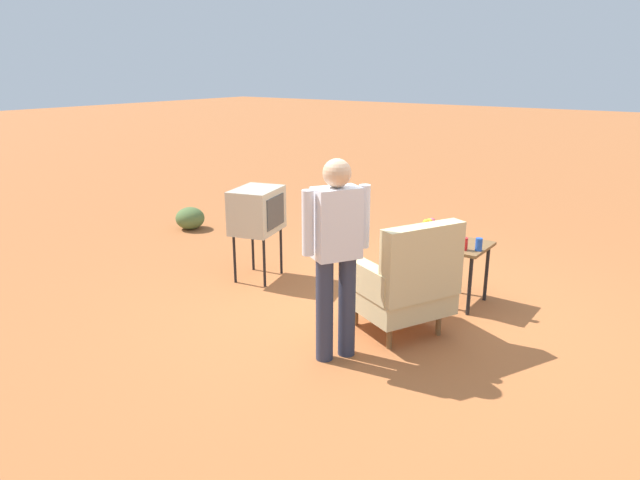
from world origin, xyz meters
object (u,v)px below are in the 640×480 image
object	(u,v)px
soda_can_red	(464,244)
soda_can_blue	(479,244)
flower_vase	(429,230)
armchair	(405,282)
person_standing	(336,248)
tv_on_stand	(257,211)
side_table	(458,253)

from	to	relation	value
soda_can_red	soda_can_blue	size ratio (longest dim) A/B	1.00
flower_vase	armchair	bearing A→B (deg)	11.18
person_standing	soda_can_blue	size ratio (longest dim) A/B	13.44
tv_on_stand	person_standing	xyz separation A→B (m)	(1.01, 1.73, 0.16)
armchair	soda_can_blue	xyz separation A→B (m)	(-0.86, 0.32, 0.18)
soda_can_blue	armchair	bearing A→B (deg)	-20.50
armchair	soda_can_blue	bearing A→B (deg)	159.50
flower_vase	soda_can_red	bearing A→B (deg)	97.59
armchair	flower_vase	world-z (taller)	armchair
tv_on_stand	soda_can_blue	xyz separation A→B (m)	(-0.54, 2.31, -0.10)
tv_on_stand	soda_can_red	size ratio (longest dim) A/B	8.44
soda_can_blue	flower_vase	xyz separation A→B (m)	(0.11, -0.47, 0.09)
flower_vase	person_standing	bearing A→B (deg)	-4.33
person_standing	flower_vase	world-z (taller)	person_standing
person_standing	soda_can_blue	xyz separation A→B (m)	(-1.55, 0.58, -0.26)
tv_on_stand	person_standing	bearing A→B (deg)	59.77
tv_on_stand	person_standing	distance (m)	2.01
side_table	flower_vase	world-z (taller)	flower_vase
side_table	person_standing	bearing A→B (deg)	-11.84
armchair	tv_on_stand	size ratio (longest dim) A/B	1.03
tv_on_stand	side_table	bearing A→B (deg)	107.17
armchair	flower_vase	distance (m)	0.81
armchair	tv_on_stand	distance (m)	2.04
soda_can_blue	soda_can_red	bearing A→B (deg)	-62.24
side_table	tv_on_stand	world-z (taller)	tv_on_stand
side_table	soda_can_red	xyz separation A→B (m)	(0.16, 0.11, 0.15)
side_table	soda_can_blue	size ratio (longest dim) A/B	5.08
person_standing	flower_vase	bearing A→B (deg)	175.67
person_standing	soda_can_blue	world-z (taller)	person_standing
side_table	flower_vase	bearing A→B (deg)	-48.81
side_table	person_standing	distance (m)	1.74
side_table	armchair	bearing A→B (deg)	-5.25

